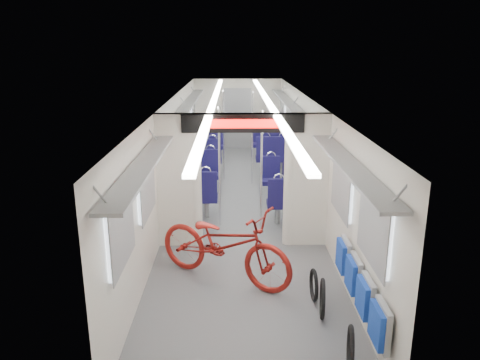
{
  "coord_description": "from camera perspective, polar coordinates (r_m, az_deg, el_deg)",
  "views": [
    {
      "loc": [
        -0.16,
        -9.62,
        3.38
      ],
      "look_at": [
        -0.04,
        -1.63,
        1.06
      ],
      "focal_mm": 35.0,
      "sensor_mm": 36.0,
      "label": 1
    }
  ],
  "objects": [
    {
      "name": "bike_hoop_a",
      "position": [
        5.44,
        13.29,
        -19.66
      ],
      "size": [
        0.15,
        0.52,
        0.52
      ],
      "primitive_type": "torus",
      "rotation": [
        1.57,
        0.0,
        1.38
      ],
      "color": "black",
      "rests_on": "ground"
    },
    {
      "name": "carriage",
      "position": [
        9.55,
        0.11,
        4.84
      ],
      "size": [
        12.0,
        12.02,
        2.31
      ],
      "color": "#515456",
      "rests_on": "ground"
    },
    {
      "name": "seat_bay_near_right",
      "position": [
        9.84,
        5.56,
        -0.75
      ],
      "size": [
        0.88,
        1.94,
        1.06
      ],
      "color": "#120E3E",
      "rests_on": "ground"
    },
    {
      "name": "stanchion_far_left",
      "position": [
        11.93,
        -1.99,
        5.42
      ],
      "size": [
        0.04,
        0.04,
        2.3
      ],
      "primitive_type": "cylinder",
      "color": "silver",
      "rests_on": "ground"
    },
    {
      "name": "stanchion_near_right",
      "position": [
        8.31,
        2.61,
        0.61
      ],
      "size": [
        0.04,
        0.04,
        2.3
      ],
      "primitive_type": "cylinder",
      "color": "silver",
      "rests_on": "ground"
    },
    {
      "name": "seat_bay_far_left",
      "position": [
        13.35,
        -4.19,
        3.95
      ],
      "size": [
        0.93,
        2.18,
        1.13
      ],
      "color": "#120E3E",
      "rests_on": "ground"
    },
    {
      "name": "seat_bay_far_right",
      "position": [
        13.57,
        3.79,
        4.22
      ],
      "size": [
        0.96,
        2.3,
        1.17
      ],
      "color": "#120E3E",
      "rests_on": "ground"
    },
    {
      "name": "stanchion_far_right",
      "position": [
        11.54,
        1.49,
        5.05
      ],
      "size": [
        0.04,
        0.04,
        2.3
      ],
      "primitive_type": "cylinder",
      "color": "silver",
      "rests_on": "ground"
    },
    {
      "name": "bicycle",
      "position": [
        6.9,
        -1.92,
        -7.78
      ],
      "size": [
        2.28,
        1.78,
        1.15
      ],
      "primitive_type": "imported",
      "rotation": [
        0.0,
        0.0,
        1.03
      ],
      "color": "maroon",
      "rests_on": "ground"
    },
    {
      "name": "stanchion_near_left",
      "position": [
        8.8,
        -2.52,
        1.5
      ],
      "size": [
        0.04,
        0.04,
        2.3
      ],
      "primitive_type": "cylinder",
      "color": "silver",
      "rests_on": "ground"
    },
    {
      "name": "seat_bay_near_left",
      "position": [
        10.24,
        -5.17,
        0.06
      ],
      "size": [
        0.91,
        2.09,
        1.11
      ],
      "color": "#120E3E",
      "rests_on": "ground"
    },
    {
      "name": "flip_bench",
      "position": [
        5.96,
        14.32,
        -12.39
      ],
      "size": [
        0.12,
        2.07,
        0.48
      ],
      "color": "gray",
      "rests_on": "carriage"
    },
    {
      "name": "bike_hoop_b",
      "position": [
        6.25,
        10.0,
        -14.26
      ],
      "size": [
        0.13,
        0.53,
        0.53
      ],
      "primitive_type": "torus",
      "rotation": [
        1.57,
        0.0,
        1.43
      ],
      "color": "black",
      "rests_on": "ground"
    },
    {
      "name": "bike_hoop_c",
      "position": [
        6.62,
        8.97,
        -12.71
      ],
      "size": [
        0.06,
        0.45,
        0.45
      ],
      "primitive_type": "torus",
      "rotation": [
        1.57,
        0.0,
        1.59
      ],
      "color": "black",
      "rests_on": "ground"
    }
  ]
}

